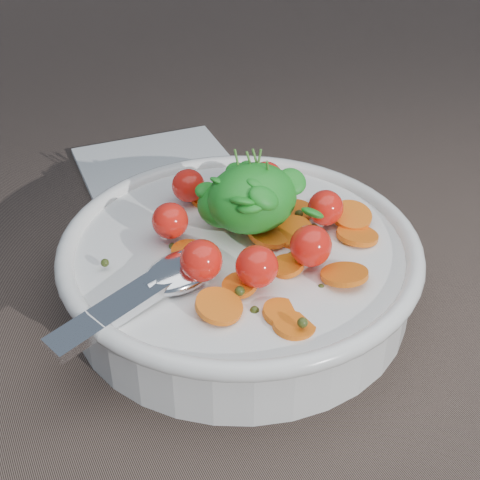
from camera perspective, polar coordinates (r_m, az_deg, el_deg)
name	(u,v)px	position (r m, az deg, el deg)	size (l,w,h in m)	color
ground	(214,303)	(0.54, -2.25, -5.37)	(6.00, 6.00, 0.00)	brown
bowl	(240,264)	(0.52, 0.02, -2.03)	(0.30, 0.28, 0.12)	white
napkin	(157,166)	(0.73, -7.07, 6.31)	(0.16, 0.14, 0.01)	white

